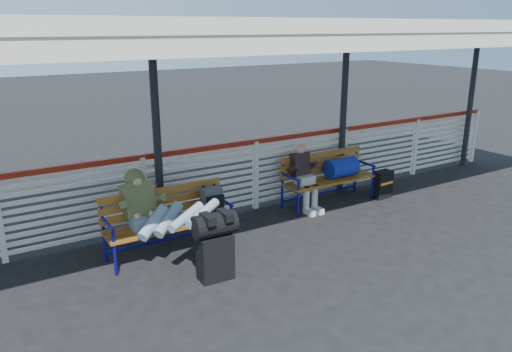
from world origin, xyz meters
TOP-DOWN VIEW (x-y plane):
  - ground at (0.00, 0.00)m, footprint 60.00×60.00m
  - fence at (0.00, 1.90)m, footprint 12.08×0.08m
  - canopy at (-0.00, 0.87)m, footprint 12.60×3.60m
  - luggage_stack at (-1.78, -0.01)m, footprint 0.55×0.32m
  - bench_left at (-1.83, 1.03)m, footprint 1.80×0.56m
  - bench_right at (1.37, 1.44)m, footprint 1.80×0.56m
  - traveler_man at (-2.12, 0.67)m, footprint 0.94×1.64m
  - companion_person at (0.69, 1.43)m, footprint 0.32×0.66m
  - suitcase_side at (2.29, 1.13)m, footprint 0.38×0.25m

SIDE VIEW (x-z plane):
  - ground at x=0.00m, z-range 0.00..0.00m
  - suitcase_side at x=2.29m, z-range 0.00..0.52m
  - luggage_stack at x=-1.78m, z-range 0.04..0.93m
  - bench_left at x=-1.83m, z-range 0.12..1.04m
  - bench_right at x=1.37m, z-range 0.14..1.06m
  - companion_person at x=0.69m, z-range 0.02..1.17m
  - fence at x=0.00m, z-range 0.04..1.28m
  - traveler_man at x=-2.12m, z-range 0.34..1.11m
  - canopy at x=0.00m, z-range 1.46..4.62m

